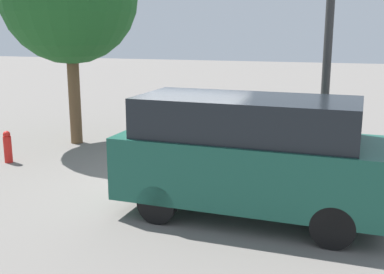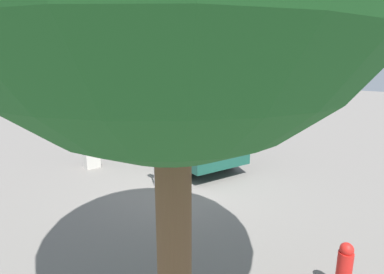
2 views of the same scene
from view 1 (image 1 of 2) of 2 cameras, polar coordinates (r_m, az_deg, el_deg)
The scene contains 5 objects.
ground_plane at distance 10.50m, azimuth -0.92°, elevation -5.83°, with size 80.00×80.00×0.00m, color slate.
parking_meter_near at distance 10.71m, azimuth 0.87°, elevation 0.76°, with size 0.22×0.15×1.52m.
lamp_post at distance 10.93m, azimuth 15.64°, elevation 7.61°, with size 0.44×0.44×6.64m.
parked_van at distance 8.60m, azimuth 6.93°, elevation -1.96°, with size 4.85×2.11×2.18m.
fire_hydrant at distance 13.07m, azimuth -21.01°, elevation -1.08°, with size 0.20×0.20×0.82m.
Camera 1 is at (3.10, -9.46, 3.36)m, focal length 45.00 mm.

